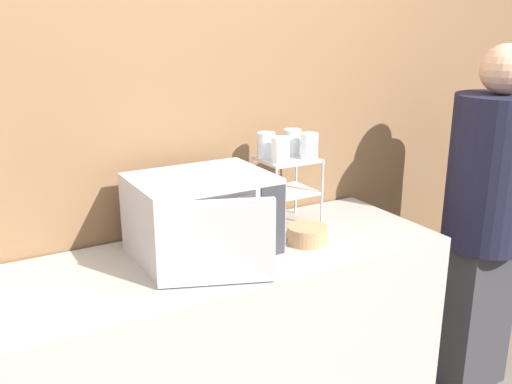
{
  "coord_description": "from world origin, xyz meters",
  "views": [
    {
      "loc": [
        -0.89,
        -1.54,
        1.83
      ],
      "look_at": [
        0.2,
        0.36,
        1.16
      ],
      "focal_mm": 40.0,
      "sensor_mm": 36.0,
      "label": 1
    }
  ],
  "objects_px": {
    "glass_front_left": "(280,150)",
    "person": "(488,208)",
    "bowl": "(307,235)",
    "glass_back_left": "(266,145)",
    "glass_front_right": "(309,146)",
    "dish_rack": "(287,177)",
    "glass_back_right": "(293,141)",
    "microwave": "(202,216)"
  },
  "relations": [
    {
      "from": "glass_back_right",
      "to": "glass_back_left",
      "type": "xyz_separation_m",
      "value": [
        -0.14,
        -0.0,
        0.0
      ]
    },
    {
      "from": "dish_rack",
      "to": "glass_front_right",
      "type": "relative_size",
      "value": 2.74
    },
    {
      "from": "dish_rack",
      "to": "glass_back_right",
      "type": "bearing_deg",
      "value": 42.07
    },
    {
      "from": "glass_front_right",
      "to": "bowl",
      "type": "xyz_separation_m",
      "value": [
        -0.13,
        -0.18,
        -0.33
      ]
    },
    {
      "from": "glass_front_left",
      "to": "glass_front_right",
      "type": "distance_m",
      "value": 0.15
    },
    {
      "from": "glass_front_right",
      "to": "bowl",
      "type": "distance_m",
      "value": 0.4
    },
    {
      "from": "bowl",
      "to": "glass_back_left",
      "type": "bearing_deg",
      "value": 94.72
    },
    {
      "from": "dish_rack",
      "to": "microwave",
      "type": "bearing_deg",
      "value": -164.73
    },
    {
      "from": "microwave",
      "to": "glass_back_left",
      "type": "height_order",
      "value": "glass_back_left"
    },
    {
      "from": "microwave",
      "to": "glass_back_left",
      "type": "relative_size",
      "value": 5.15
    },
    {
      "from": "glass_front_right",
      "to": "person",
      "type": "distance_m",
      "value": 0.96
    },
    {
      "from": "glass_front_right",
      "to": "glass_back_left",
      "type": "height_order",
      "value": "same"
    },
    {
      "from": "microwave",
      "to": "bowl",
      "type": "relative_size",
      "value": 3.48
    },
    {
      "from": "glass_back_right",
      "to": "glass_back_left",
      "type": "relative_size",
      "value": 1.0
    },
    {
      "from": "glass_back_right",
      "to": "bowl",
      "type": "bearing_deg",
      "value": -111.4
    },
    {
      "from": "glass_front_right",
      "to": "glass_front_left",
      "type": "bearing_deg",
      "value": -176.99
    },
    {
      "from": "microwave",
      "to": "person",
      "type": "distance_m",
      "value": 1.42
    },
    {
      "from": "glass_back_right",
      "to": "glass_front_right",
      "type": "relative_size",
      "value": 1.0
    },
    {
      "from": "glass_front_left",
      "to": "glass_back_left",
      "type": "xyz_separation_m",
      "value": [
        0.0,
        0.12,
        0.0
      ]
    },
    {
      "from": "glass_back_left",
      "to": "person",
      "type": "bearing_deg",
      "value": -22.18
    },
    {
      "from": "dish_rack",
      "to": "bowl",
      "type": "xyz_separation_m",
      "value": [
        -0.05,
        -0.24,
        -0.18
      ]
    },
    {
      "from": "dish_rack",
      "to": "bowl",
      "type": "bearing_deg",
      "value": -101.79
    },
    {
      "from": "dish_rack",
      "to": "glass_front_left",
      "type": "height_order",
      "value": "glass_front_left"
    },
    {
      "from": "glass_front_right",
      "to": "person",
      "type": "xyz_separation_m",
      "value": [
        0.85,
        -0.3,
        -0.34
      ]
    },
    {
      "from": "glass_front_left",
      "to": "person",
      "type": "bearing_deg",
      "value": -16.22
    },
    {
      "from": "person",
      "to": "bowl",
      "type": "bearing_deg",
      "value": 173.28
    },
    {
      "from": "microwave",
      "to": "glass_front_right",
      "type": "xyz_separation_m",
      "value": [
        0.55,
        0.08,
        0.2
      ]
    },
    {
      "from": "glass_front_left",
      "to": "person",
      "type": "relative_size",
      "value": 0.06
    },
    {
      "from": "glass_back_left",
      "to": "person",
      "type": "height_order",
      "value": "person"
    },
    {
      "from": "microwave",
      "to": "glass_back_left",
      "type": "bearing_deg",
      "value": 24.92
    },
    {
      "from": "glass_front_left",
      "to": "glass_back_right",
      "type": "xyz_separation_m",
      "value": [
        0.14,
        0.12,
        0.0
      ]
    },
    {
      "from": "glass_back_left",
      "to": "person",
      "type": "distance_m",
      "value": 1.13
    },
    {
      "from": "microwave",
      "to": "dish_rack",
      "type": "distance_m",
      "value": 0.49
    },
    {
      "from": "dish_rack",
      "to": "glass_front_right",
      "type": "height_order",
      "value": "glass_front_right"
    },
    {
      "from": "microwave",
      "to": "glass_back_right",
      "type": "height_order",
      "value": "glass_back_right"
    },
    {
      "from": "glass_front_right",
      "to": "dish_rack",
      "type": "bearing_deg",
      "value": 146.37
    },
    {
      "from": "glass_front_left",
      "to": "bowl",
      "type": "relative_size",
      "value": 0.68
    },
    {
      "from": "microwave",
      "to": "bowl",
      "type": "height_order",
      "value": "microwave"
    },
    {
      "from": "microwave",
      "to": "person",
      "type": "bearing_deg",
      "value": -9.04
    },
    {
      "from": "person",
      "to": "dish_rack",
      "type": "bearing_deg",
      "value": 159.23
    },
    {
      "from": "microwave",
      "to": "glass_front_right",
      "type": "height_order",
      "value": "glass_front_right"
    },
    {
      "from": "glass_front_right",
      "to": "glass_back_right",
      "type": "bearing_deg",
      "value": 95.84
    }
  ]
}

